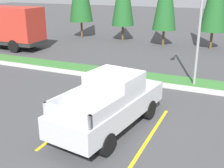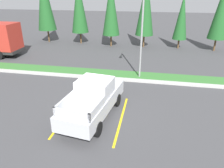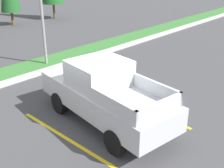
# 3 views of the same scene
# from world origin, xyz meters

# --- Properties ---
(ground_plane) EXTENTS (120.00, 120.00, 0.00)m
(ground_plane) POSITION_xyz_m (0.00, 0.00, 0.00)
(ground_plane) COLOR #424244
(parking_line_near) EXTENTS (0.12, 4.80, 0.01)m
(parking_line_near) POSITION_xyz_m (-1.46, -0.37, 0.00)
(parking_line_near) COLOR yellow
(parking_line_near) RESTS_ON ground
(parking_line_far) EXTENTS (0.12, 4.80, 0.01)m
(parking_line_far) POSITION_xyz_m (1.64, -0.37, 0.00)
(parking_line_far) COLOR yellow
(parking_line_far) RESTS_ON ground
(curb_strip) EXTENTS (56.00, 0.40, 0.15)m
(curb_strip) POSITION_xyz_m (0.00, 5.00, 0.07)
(curb_strip) COLOR #B2B2AD
(curb_strip) RESTS_ON ground
(grass_median) EXTENTS (56.00, 1.80, 0.06)m
(grass_median) POSITION_xyz_m (0.00, 6.10, 0.03)
(grass_median) COLOR #387533
(grass_median) RESTS_ON ground
(pickup_truck_main) EXTENTS (2.61, 5.44, 2.10)m
(pickup_truck_main) POSITION_xyz_m (0.10, -0.32, 1.04)
(pickup_truck_main) COLOR black
(pickup_truck_main) RESTS_ON ground
(cargo_truck_distant) EXTENTS (6.82, 2.54, 3.40)m
(cargo_truck_distant) POSITION_xyz_m (-13.71, 9.09, 1.85)
(cargo_truck_distant) COLOR black
(cargo_truck_distant) RESTS_ON ground
(street_light) EXTENTS (0.24, 1.49, 6.34)m
(street_light) POSITION_xyz_m (2.16, 5.73, 3.71)
(street_light) COLOR gray
(street_light) RESTS_ON ground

